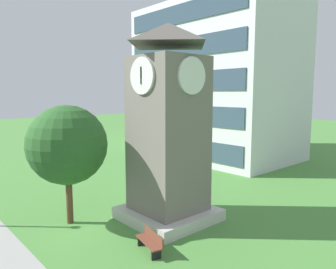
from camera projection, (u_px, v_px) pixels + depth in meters
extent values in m
plane|color=#4C893D|center=(74.00, 228.00, 16.49)|extent=(160.00, 160.00, 0.00)
cube|color=#9E9E99|center=(3.00, 249.00, 14.27)|extent=(120.00, 1.60, 0.01)
cube|color=silver|center=(216.00, 83.00, 34.92)|extent=(16.39, 10.59, 16.00)
cube|color=#384C60|center=(180.00, 146.00, 32.19)|extent=(15.08, 0.10, 1.80)
cube|color=#384C60|center=(181.00, 114.00, 31.79)|extent=(15.08, 0.10, 1.80)
cube|color=#384C60|center=(181.00, 82.00, 31.39)|extent=(15.08, 0.10, 1.80)
cube|color=#384C60|center=(181.00, 48.00, 30.99)|extent=(15.08, 0.10, 1.80)
cube|color=#384C60|center=(181.00, 13.00, 30.59)|extent=(15.08, 0.10, 1.80)
cube|color=slate|center=(168.00, 140.00, 17.15)|extent=(3.29, 3.29, 8.73)
cube|color=beige|center=(168.00, 214.00, 17.66)|extent=(4.44, 4.44, 0.60)
pyramid|color=#5D5751|center=(168.00, 34.00, 16.46)|extent=(3.62, 3.62, 1.12)
cylinder|color=white|center=(142.00, 76.00, 15.61)|extent=(1.81, 0.12, 1.81)
cylinder|color=white|center=(192.00, 76.00, 15.47)|extent=(0.12, 1.81, 1.81)
cube|color=black|center=(141.00, 72.00, 15.54)|extent=(0.09, 0.06, 0.54)
cube|color=black|center=(141.00, 76.00, 15.56)|extent=(0.05, 0.06, 0.81)
cube|color=brown|center=(149.00, 242.00, 13.94)|extent=(1.86, 0.89, 0.06)
cube|color=brown|center=(153.00, 236.00, 14.01)|extent=(1.76, 0.47, 0.40)
cube|color=black|center=(142.00, 240.00, 14.59)|extent=(0.18, 0.44, 0.45)
cube|color=black|center=(156.00, 254.00, 13.33)|extent=(0.18, 0.44, 0.45)
cylinder|color=#513823|center=(69.00, 198.00, 16.98)|extent=(0.34, 0.34, 2.76)
sphere|color=#2B5E28|center=(67.00, 145.00, 16.63)|extent=(4.12, 4.12, 4.12)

